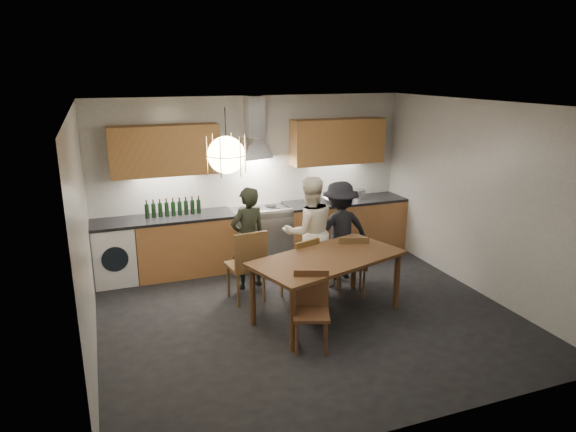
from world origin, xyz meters
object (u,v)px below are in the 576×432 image
object	(u,v)px
dining_table	(328,264)
person_left	(248,238)
person_mid	(309,232)
mixing_bowl	(332,200)
chair_back_left	(248,262)
wine_bottles	(173,207)
person_right	(340,230)
chair_front	(311,304)
stock_pot	(359,194)

from	to	relation	value
dining_table	person_left	world-z (taller)	person_left
dining_table	person_mid	size ratio (longest dim) A/B	1.31
person_mid	mixing_bowl	size ratio (longest dim) A/B	5.16
chair_back_left	person_left	world-z (taller)	person_left
mixing_bowl	wine_bottles	xyz separation A→B (m)	(-2.54, 0.10, 0.10)
dining_table	person_left	distance (m)	1.38
person_left	person_right	distance (m)	1.35
chair_front	stock_pot	world-z (taller)	stock_pot
person_left	person_right	size ratio (longest dim) A/B	1.00
person_mid	wine_bottles	distance (m)	2.05
person_mid	person_right	bearing A→B (deg)	-167.56
person_left	wine_bottles	xyz separation A→B (m)	(-0.88, 0.90, 0.31)
chair_back_left	person_left	distance (m)	0.52
person_right	person_mid	bearing A→B (deg)	9.15
person_mid	mixing_bowl	bearing A→B (deg)	-127.03
person_left	mixing_bowl	bearing A→B (deg)	-167.13
dining_table	stock_pot	xyz separation A→B (m)	(1.54, 2.09, 0.27)
chair_back_left	chair_front	size ratio (longest dim) A/B	1.15
person_left	person_right	bearing A→B (deg)	162.15
chair_back_left	mixing_bowl	size ratio (longest dim) A/B	3.25
chair_back_left	person_mid	size ratio (longest dim) A/B	0.63
dining_table	stock_pot	size ratio (longest dim) A/B	10.55
dining_table	wine_bottles	distance (m)	2.63
stock_pot	person_mid	bearing A→B (deg)	-141.54
chair_back_left	stock_pot	distance (m)	2.73
person_mid	person_right	size ratio (longest dim) A/B	1.09
mixing_bowl	wine_bottles	world-z (taller)	wine_bottles
mixing_bowl	stock_pot	bearing A→B (deg)	7.71
mixing_bowl	wine_bottles	size ratio (longest dim) A/B	0.37
stock_pot	wine_bottles	bearing A→B (deg)	179.56
person_left	person_mid	xyz separation A→B (m)	(0.83, -0.21, 0.06)
chair_back_left	person_mid	xyz separation A→B (m)	(0.97, 0.27, 0.22)
chair_front	wine_bottles	distance (m)	2.94
mixing_bowl	stock_pot	distance (m)	0.54
mixing_bowl	chair_back_left	bearing A→B (deg)	-144.67
person_right	stock_pot	bearing A→B (deg)	-131.42
person_mid	person_right	xyz separation A→B (m)	(0.52, 0.09, -0.06)
person_mid	stock_pot	xyz separation A→B (m)	(1.37, 1.09, 0.18)
chair_back_left	mixing_bowl	world-z (taller)	chair_back_left
wine_bottles	chair_front	bearing A→B (deg)	-68.22
person_right	person_left	bearing A→B (deg)	-5.78
chair_front	wine_bottles	xyz separation A→B (m)	(-1.07, 2.69, 0.54)
person_left	chair_back_left	bearing A→B (deg)	60.02
person_mid	stock_pot	bearing A→B (deg)	-139.22
person_left	person_right	xyz separation A→B (m)	(1.35, -0.11, -0.00)
dining_table	wine_bottles	bearing A→B (deg)	108.39
chair_back_left	mixing_bowl	bearing A→B (deg)	-151.47
chair_front	person_right	xyz separation A→B (m)	(1.16, 1.67, 0.23)
chair_back_left	stock_pot	xyz separation A→B (m)	(2.34, 1.35, 0.40)
chair_back_left	person_right	xyz separation A→B (m)	(1.49, 0.36, 0.16)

